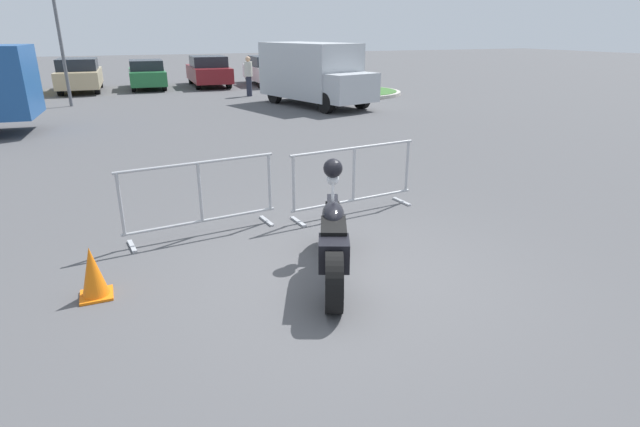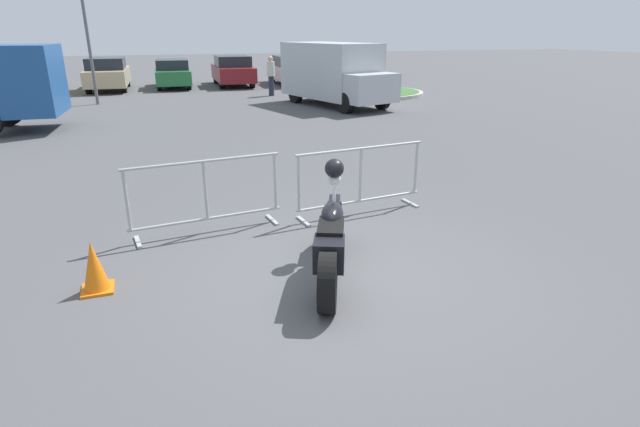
# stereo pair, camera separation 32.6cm
# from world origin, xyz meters

# --- Properties ---
(ground_plane) EXTENTS (120.00, 120.00, 0.00)m
(ground_plane) POSITION_xyz_m (0.00, 0.00, 0.00)
(ground_plane) COLOR #4C4C4F
(motorcycle) EXTENTS (1.05, 2.11, 1.26)m
(motorcycle) POSITION_xyz_m (-0.13, 0.04, 0.48)
(motorcycle) COLOR black
(motorcycle) RESTS_ON ground
(crowd_barrier_near) EXTENTS (2.20, 0.66, 1.07)m
(crowd_barrier_near) POSITION_xyz_m (-1.33, 1.93, 0.55)
(crowd_barrier_near) COLOR #9EA0A5
(crowd_barrier_near) RESTS_ON ground
(crowd_barrier_far) EXTENTS (2.20, 0.66, 1.07)m
(crowd_barrier_far) POSITION_xyz_m (1.06, 1.93, 0.55)
(crowd_barrier_far) COLOR #9EA0A5
(crowd_barrier_far) RESTS_ON ground
(delivery_van) EXTENTS (3.20, 5.34, 2.31)m
(delivery_van) POSITION_xyz_m (5.00, 13.44, 1.24)
(delivery_van) COLOR #B2B7BC
(delivery_van) RESTS_ON ground
(parked_car_yellow) EXTENTS (1.82, 4.11, 1.37)m
(parked_car_yellow) POSITION_xyz_m (-6.51, 21.83, 0.69)
(parked_car_yellow) COLOR yellow
(parked_car_yellow) RESTS_ON ground
(parked_car_tan) EXTENTS (2.02, 4.55, 1.52)m
(parked_car_tan) POSITION_xyz_m (-3.46, 22.01, 0.77)
(parked_car_tan) COLOR tan
(parked_car_tan) RESTS_ON ground
(parked_car_green) EXTENTS (1.83, 4.14, 1.38)m
(parked_car_green) POSITION_xyz_m (-0.42, 22.12, 0.70)
(parked_car_green) COLOR #236B38
(parked_car_green) RESTS_ON ground
(parked_car_maroon) EXTENTS (2.01, 4.53, 1.51)m
(parked_car_maroon) POSITION_xyz_m (2.63, 22.07, 0.77)
(parked_car_maroon) COLOR maroon
(parked_car_maroon) RESTS_ON ground
(parked_car_white) EXTENTS (1.96, 4.42, 1.47)m
(parked_car_white) POSITION_xyz_m (5.67, 21.64, 0.75)
(parked_car_white) COLOR white
(parked_car_white) RESTS_ON ground
(pedestrian) EXTENTS (0.48, 0.48, 1.69)m
(pedestrian) POSITION_xyz_m (3.46, 17.19, 0.92)
(pedestrian) COLOR #262838
(pedestrian) RESTS_ON ground
(planter_island) EXTENTS (4.54, 4.54, 1.14)m
(planter_island) POSITION_xyz_m (7.97, 16.43, 0.26)
(planter_island) COLOR #ADA89E
(planter_island) RESTS_ON ground
(traffic_cone) EXTENTS (0.34, 0.34, 0.59)m
(traffic_cone) POSITION_xyz_m (-2.75, 0.58, 0.29)
(traffic_cone) COLOR orange
(traffic_cone) RESTS_ON ground
(street_lamp) EXTENTS (0.36, 0.70, 5.68)m
(street_lamp) POSITION_xyz_m (-3.69, 16.81, 3.71)
(street_lamp) COLOR #595B60
(street_lamp) RESTS_ON ground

